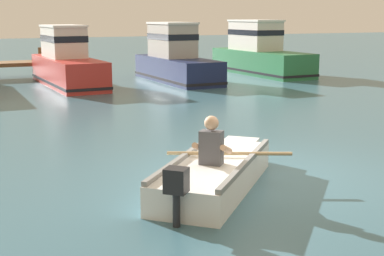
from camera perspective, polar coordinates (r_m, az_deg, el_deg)
ground_plane at (r=9.35m, az=7.63°, el=-4.97°), size 120.00×120.00×0.00m
rowboat_with_person at (r=8.58m, az=2.45°, el=-4.64°), size 3.04×3.09×1.19m
moored_boat_red at (r=21.68m, az=-12.95°, el=6.62°), size 1.84×5.75×2.30m
moored_boat_navy at (r=22.60m, az=-1.74°, el=7.16°), size 1.80×5.41×2.39m
moored_boat_green at (r=25.64m, az=7.03°, el=7.69°), size 1.99×6.16×2.47m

